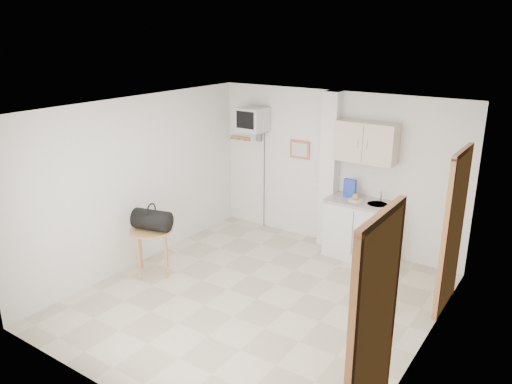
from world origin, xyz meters
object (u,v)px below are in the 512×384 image
Objects in this scene: crt_television at (253,120)px; duffel_bag at (152,220)px; round_table at (152,236)px; water_bottle at (386,299)px.

duffel_bag is (-0.17, -2.24, -1.10)m from crt_television.
crt_television is at bearing 72.21° from duffel_bag.
round_table is at bearing -95.10° from crt_television.
crt_television is 2.62m from round_table.
crt_television is 3.70m from water_bottle.
water_bottle is (3.16, 0.88, -0.42)m from round_table.
duffel_bag is at bearing -164.32° from water_bottle.
crt_television is 3.12× the size of round_table.
crt_television is 3.68× the size of duffel_bag.
duffel_bag reaches higher than water_bottle.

